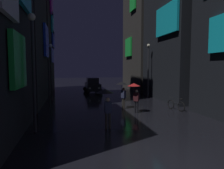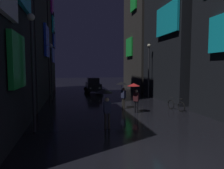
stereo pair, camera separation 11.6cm
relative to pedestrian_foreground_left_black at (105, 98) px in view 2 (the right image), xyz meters
name	(u,v)px [view 2 (the right image)]	position (x,y,z in m)	size (l,w,h in m)	color
ground_plane	(173,167)	(1.46, -4.38, -1.67)	(120.00, 120.00, 0.00)	black
building_left_far	(36,36)	(-6.01, 17.96, 5.68)	(4.25, 8.66, 14.69)	#232328
building_right_far	(145,9)	(8.95, 17.85, 9.95)	(4.25, 8.45, 23.24)	#33302D
pedestrian_foreground_left_black	(105,98)	(0.00, 0.00, 0.00)	(0.90, 0.90, 2.12)	#38332D
pedestrian_foreground_right_black	(122,88)	(2.21, 4.96, 0.00)	(0.90, 0.90, 2.12)	#38332D
pedestrian_near_crossing_red	(135,90)	(2.70, 3.36, 0.00)	(0.90, 0.90, 2.12)	black
bicycle_parked_at_storefront	(176,105)	(6.07, 3.54, -1.28)	(0.46, 1.79, 0.96)	black
car_distant	(93,85)	(1.16, 15.80, -0.74)	(2.26, 4.15, 1.92)	black
streetlamp_right_far	(149,64)	(6.46, 10.02, 1.89)	(0.36, 0.36, 5.73)	#2D2D33
streetlamp_left_near	(32,60)	(-3.54, 0.34, 1.94)	(0.36, 0.36, 5.81)	#2D2D33
streetlamp_left_far	(51,65)	(-3.54, 10.41, 1.79)	(0.36, 0.36, 5.54)	#2D2D33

